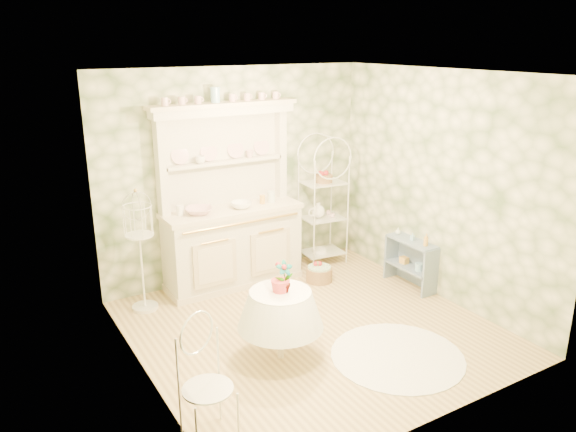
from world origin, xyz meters
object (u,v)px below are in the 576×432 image
birdcage_stand (140,247)px  cafe_chair (208,386)px  floor_basket (319,273)px  round_table (280,322)px  side_shelf (411,264)px  kitchen_dresser (231,197)px  bakers_rack (323,198)px

birdcage_stand → cafe_chair: bearing=-95.7°
cafe_chair → birdcage_stand: 2.48m
floor_basket → round_table: bearing=-135.6°
floor_basket → side_shelf: bearing=-38.5°
kitchen_dresser → floor_basket: 1.51m
floor_basket → bakers_rack: bearing=52.4°
side_shelf → floor_basket: size_ratio=2.05×
kitchen_dresser → bakers_rack: kitchen_dresser is taller
kitchen_dresser → cafe_chair: 3.03m
kitchen_dresser → floor_basket: (0.98, -0.51, -1.04)m
bakers_rack → floor_basket: 1.06m
bakers_rack → side_shelf: bearing=-62.3°
bakers_rack → round_table: size_ratio=2.40×
birdcage_stand → kitchen_dresser: bearing=5.7°
side_shelf → round_table: bearing=-163.6°
round_table → kitchen_dresser: bearing=78.4°
cafe_chair → floor_basket: 3.20m
side_shelf → bakers_rack: bearing=113.1°
kitchen_dresser → round_table: (-0.38, -1.84, -0.75)m
kitchen_dresser → side_shelf: (1.88, -1.23, -0.85)m
bakers_rack → round_table: bakers_rack is taller
kitchen_dresser → round_table: kitchen_dresser is taller
birdcage_stand → bakers_rack: bearing=2.9°
bakers_rack → floor_basket: size_ratio=5.55×
kitchen_dresser → floor_basket: size_ratio=6.75×
bakers_rack → side_shelf: bakers_rack is taller
cafe_chair → bakers_rack: bearing=19.4°
side_shelf → round_table: (-2.26, -0.61, 0.10)m
kitchen_dresser → floor_basket: bearing=-27.6°
side_shelf → cafe_chair: cafe_chair is taller
cafe_chair → floor_basket: size_ratio=2.78×
cafe_chair → birdcage_stand: birdcage_stand is taller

